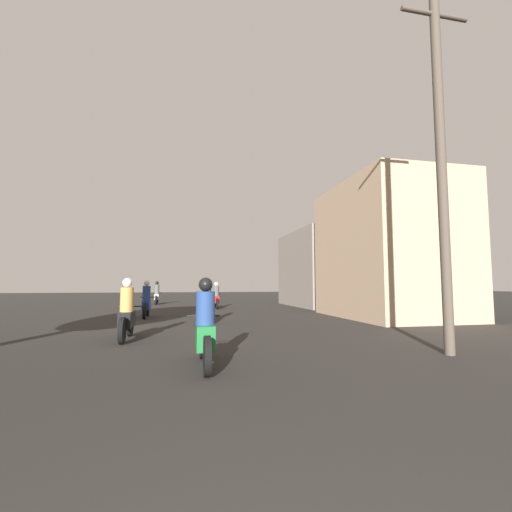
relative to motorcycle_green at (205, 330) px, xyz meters
The scene contains 9 objects.
motorcycle_green is the anchor object (origin of this frame).
motorcycle_black 3.67m from the motorcycle_green, 118.73° to the left, with size 0.60×1.91×1.56m.
motorcycle_white 6.78m from the motorcycle_green, 85.99° to the left, with size 0.60×1.98×1.60m.
motorcycle_blue 9.34m from the motorcycle_green, 101.68° to the left, with size 0.60×1.99×1.57m.
motorcycle_red 14.10m from the motorcycle_green, 83.93° to the left, with size 0.60×1.99×1.51m.
motorcycle_silver 19.10m from the motorcycle_green, 96.58° to the left, with size 0.60×2.03×1.60m.
building_right_near 11.10m from the motorcycle_green, 41.01° to the left, with size 4.25×6.01×5.68m.
building_right_far 17.28m from the motorcycle_green, 59.76° to the left, with size 4.41×6.81×4.74m.
utility_pole_near 5.90m from the motorcycle_green, ahead, with size 1.60×0.20×7.70m.
Camera 1 is at (-0.35, -0.25, 1.40)m, focal length 24.00 mm.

